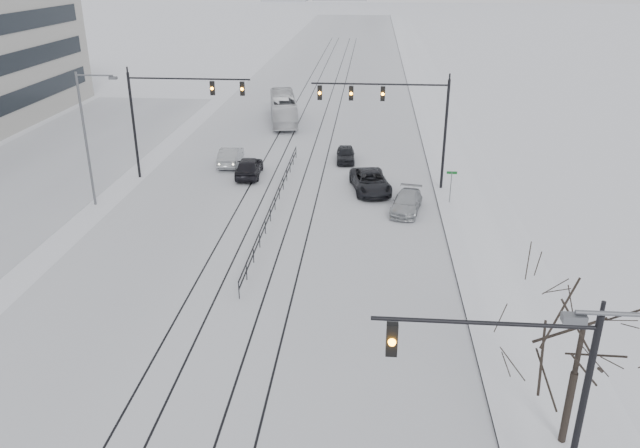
{
  "coord_description": "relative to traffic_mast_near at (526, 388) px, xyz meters",
  "views": [
    {
      "loc": [
        6.23,
        -8.6,
        15.56
      ],
      "look_at": [
        3.83,
        20.34,
        3.2
      ],
      "focal_mm": 35.0,
      "sensor_mm": 36.0,
      "label": 1
    }
  ],
  "objects": [
    {
      "name": "bare_tree",
      "position": [
        2.41,
        3.0,
        -0.07
      ],
      "size": [
        4.4,
        4.4,
        6.1
      ],
      "color": "black",
      "rests_on": "ground"
    },
    {
      "name": "traffic_mast_near",
      "position": [
        0.0,
        0.0,
        0.0
      ],
      "size": [
        6.1,
        0.37,
        7.0
      ],
      "color": "black",
      "rests_on": "ground"
    },
    {
      "name": "sedan_sb_outer",
      "position": [
        -15.89,
        33.61,
        -3.83
      ],
      "size": [
        1.75,
        4.49,
        1.46
      ],
      "primitive_type": "imported",
      "rotation": [
        0.0,
        0.0,
        3.19
      ],
      "color": "#93979A",
      "rests_on": "ground"
    },
    {
      "name": "box_truck",
      "position": [
        -13.55,
        48.35,
        -3.13
      ],
      "size": [
        4.18,
        10.57,
        2.87
      ],
      "primitive_type": "imported",
      "rotation": [
        0.0,
        0.0,
        3.32
      ],
      "color": "silver",
      "rests_on": "ground"
    },
    {
      "name": "tram_rails",
      "position": [
        -10.79,
        34.0,
        -4.54
      ],
      "size": [
        5.3,
        180.0,
        0.01
      ],
      "color": "black",
      "rests_on": "ground"
    },
    {
      "name": "street_light_west",
      "position": [
        -22.99,
        24.0,
        0.65
      ],
      "size": [
        2.73,
        0.25,
        9.0
      ],
      "color": "#595B60",
      "rests_on": "ground"
    },
    {
      "name": "traffic_mast_nw",
      "position": [
        -19.31,
        30.0,
        1.01
      ],
      "size": [
        9.1,
        0.37,
        8.0
      ],
      "color": "black",
      "rests_on": "ground"
    },
    {
      "name": "traffic_mast_ne",
      "position": [
        -2.64,
        29.0,
        1.2
      ],
      "size": [
        9.6,
        0.37,
        8.0
      ],
      "color": "black",
      "rests_on": "ground"
    },
    {
      "name": "sedan_nb_front",
      "position": [
        -4.44,
        28.21,
        -3.83
      ],
      "size": [
        3.39,
        5.66,
        1.47
      ],
      "primitive_type": "imported",
      "rotation": [
        0.0,
        0.0,
        0.19
      ],
      "color": "black",
      "rests_on": "ground"
    },
    {
      "name": "street_sign",
      "position": [
        1.01,
        26.0,
        -2.96
      ],
      "size": [
        0.7,
        0.06,
        2.4
      ],
      "color": "#595B60",
      "rests_on": "ground"
    },
    {
      "name": "road",
      "position": [
        -10.79,
        54.0,
        -4.55
      ],
      "size": [
        22.0,
        260.0,
        0.02
      ],
      "primitive_type": "cube",
      "color": "silver",
      "rests_on": "ground"
    },
    {
      "name": "sedan_nb_far",
      "position": [
        -6.56,
        35.25,
        -3.93
      ],
      "size": [
        1.68,
        3.77,
        1.26
      ],
      "primitive_type": "imported",
      "rotation": [
        0.0,
        0.0,
        0.05
      ],
      "color": "black",
      "rests_on": "ground"
    },
    {
      "name": "sedan_sb_inner",
      "position": [
        -13.83,
        30.8,
        -3.79
      ],
      "size": [
        2.05,
        4.64,
        1.55
      ],
      "primitive_type": "imported",
      "rotation": [
        0.0,
        0.0,
        3.19
      ],
      "color": "black",
      "rests_on": "ground"
    },
    {
      "name": "median_fence",
      "position": [
        -10.79,
        24.0,
        -4.04
      ],
      "size": [
        0.06,
        24.0,
        1.0
      ],
      "color": "black",
      "rests_on": "ground"
    },
    {
      "name": "sidewalk_east",
      "position": [
        2.71,
        54.0,
        -4.48
      ],
      "size": [
        5.0,
        260.0,
        0.16
      ],
      "primitive_type": "cube",
      "color": "white",
      "rests_on": "ground"
    },
    {
      "name": "sedan_nb_right",
      "position": [
        -2.01,
        24.44,
        -3.93
      ],
      "size": [
        2.56,
        4.58,
        1.25
      ],
      "primitive_type": "imported",
      "rotation": [
        0.0,
        0.0,
        -0.2
      ],
      "color": "#A8ACB0",
      "rests_on": "ground"
    },
    {
      "name": "parking_strip",
      "position": [
        -30.79,
        29.0,
        -4.55
      ],
      "size": [
        14.0,
        60.0,
        0.03
      ],
      "primitive_type": "cube",
      "color": "silver",
      "rests_on": "ground"
    },
    {
      "name": "curb",
      "position": [
        0.26,
        54.0,
        -4.5
      ],
      "size": [
        0.1,
        260.0,
        0.12
      ],
      "primitive_type": "cube",
      "color": "gray",
      "rests_on": "ground"
    }
  ]
}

